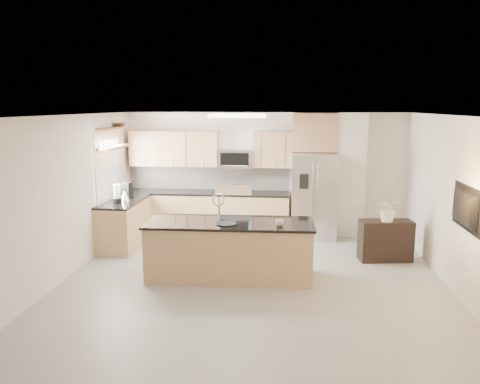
# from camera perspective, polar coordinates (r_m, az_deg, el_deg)

# --- Properties ---
(floor) EXTENTS (6.50, 6.50, 0.00)m
(floor) POSITION_cam_1_polar(r_m,az_deg,el_deg) (7.35, 1.46, -11.42)
(floor) COLOR #9C9A95
(floor) RESTS_ON ground
(ceiling) EXTENTS (6.00, 6.50, 0.02)m
(ceiling) POSITION_cam_1_polar(r_m,az_deg,el_deg) (6.82, 1.57, 9.29)
(ceiling) COLOR white
(ceiling) RESTS_ON wall_back
(wall_back) EXTENTS (6.00, 0.02, 2.60)m
(wall_back) POSITION_cam_1_polar(r_m,az_deg,el_deg) (10.17, 2.96, 2.34)
(wall_back) COLOR silver
(wall_back) RESTS_ON floor
(wall_front) EXTENTS (6.00, 0.02, 2.60)m
(wall_front) POSITION_cam_1_polar(r_m,az_deg,el_deg) (3.87, -2.36, -11.46)
(wall_front) COLOR silver
(wall_front) RESTS_ON floor
(wall_left) EXTENTS (0.02, 6.50, 2.60)m
(wall_left) POSITION_cam_1_polar(r_m,az_deg,el_deg) (7.80, -21.05, -0.88)
(wall_left) COLOR silver
(wall_left) RESTS_ON floor
(wall_right) EXTENTS (0.02, 6.50, 2.60)m
(wall_right) POSITION_cam_1_polar(r_m,az_deg,el_deg) (7.38, 25.44, -1.82)
(wall_right) COLOR silver
(wall_right) RESTS_ON floor
(back_counter) EXTENTS (3.55, 0.66, 1.44)m
(back_counter) POSITION_cam_1_polar(r_m,az_deg,el_deg) (10.14, -4.12, -2.45)
(back_counter) COLOR tan
(back_counter) RESTS_ON floor
(left_counter) EXTENTS (0.66, 1.50, 0.92)m
(left_counter) POSITION_cam_1_polar(r_m,az_deg,el_deg) (9.50, -13.93, -3.71)
(left_counter) COLOR tan
(left_counter) RESTS_ON floor
(range) EXTENTS (0.76, 0.64, 1.14)m
(range) POSITION_cam_1_polar(r_m,az_deg,el_deg) (10.05, -0.61, -2.55)
(range) COLOR black
(range) RESTS_ON floor
(upper_cabinets) EXTENTS (3.50, 0.33, 0.75)m
(upper_cabinets) POSITION_cam_1_polar(r_m,az_deg,el_deg) (10.09, -4.50, 5.26)
(upper_cabinets) COLOR tan
(upper_cabinets) RESTS_ON wall_back
(microwave) EXTENTS (0.76, 0.40, 0.40)m
(microwave) POSITION_cam_1_polar(r_m,az_deg,el_deg) (9.97, -0.54, 4.10)
(microwave) COLOR #B7B8BA
(microwave) RESTS_ON upper_cabinets
(refrigerator) EXTENTS (0.92, 0.78, 1.78)m
(refrigerator) POSITION_cam_1_polar(r_m,az_deg,el_deg) (9.86, 8.97, -0.45)
(refrigerator) COLOR #B7B8BA
(refrigerator) RESTS_ON floor
(partition_column) EXTENTS (0.60, 0.30, 2.60)m
(partition_column) POSITION_cam_1_polar(r_m,az_deg,el_deg) (10.09, 13.30, 2.00)
(partition_column) COLOR silver
(partition_column) RESTS_ON floor
(window) EXTENTS (0.04, 1.15, 1.65)m
(window) POSITION_cam_1_polar(r_m,az_deg,el_deg) (9.40, -15.98, 3.42)
(window) COLOR white
(window) RESTS_ON wall_left
(shelf_lower) EXTENTS (0.30, 1.20, 0.04)m
(shelf_lower) POSITION_cam_1_polar(r_m,az_deg,el_deg) (9.41, -15.13, 5.31)
(shelf_lower) COLOR brown
(shelf_lower) RESTS_ON wall_left
(shelf_upper) EXTENTS (0.30, 1.20, 0.04)m
(shelf_upper) POSITION_cam_1_polar(r_m,az_deg,el_deg) (9.39, -15.24, 7.56)
(shelf_upper) COLOR brown
(shelf_upper) RESTS_ON wall_left
(ceiling_fixture) EXTENTS (1.00, 0.50, 0.06)m
(ceiling_fixture) POSITION_cam_1_polar(r_m,az_deg,el_deg) (8.45, -0.32, 9.26)
(ceiling_fixture) COLOR white
(ceiling_fixture) RESTS_ON ceiling
(island) EXTENTS (2.69, 1.04, 1.35)m
(island) POSITION_cam_1_polar(r_m,az_deg,el_deg) (7.58, -1.28, -7.00)
(island) COLOR tan
(island) RESTS_ON floor
(credenza) EXTENTS (0.96, 0.51, 0.73)m
(credenza) POSITION_cam_1_polar(r_m,az_deg,el_deg) (8.79, 17.31, -5.67)
(credenza) COLOR black
(credenza) RESTS_ON floor
(cup) EXTENTS (0.14, 0.14, 0.10)m
(cup) POSITION_cam_1_polar(r_m,az_deg,el_deg) (7.21, 4.83, -3.76)
(cup) COLOR silver
(cup) RESTS_ON island
(platter) EXTENTS (0.36, 0.36, 0.02)m
(platter) POSITION_cam_1_polar(r_m,az_deg,el_deg) (7.31, -1.71, -3.86)
(platter) COLOR black
(platter) RESTS_ON island
(blender) EXTENTS (0.16, 0.16, 0.37)m
(blender) POSITION_cam_1_polar(r_m,az_deg,el_deg) (9.09, -14.76, -0.38)
(blender) COLOR black
(blender) RESTS_ON left_counter
(kettle) EXTENTS (0.19, 0.19, 0.24)m
(kettle) POSITION_cam_1_polar(r_m,az_deg,el_deg) (9.33, -13.88, -0.40)
(kettle) COLOR #B7B8BA
(kettle) RESTS_ON left_counter
(coffee_maker) EXTENTS (0.18, 0.22, 0.31)m
(coffee_maker) POSITION_cam_1_polar(r_m,az_deg,el_deg) (9.65, -13.63, 0.20)
(coffee_maker) COLOR black
(coffee_maker) RESTS_ON left_counter
(bowl) EXTENTS (0.39, 0.39, 0.09)m
(bowl) POSITION_cam_1_polar(r_m,az_deg,el_deg) (9.70, -14.55, 8.05)
(bowl) COLOR #B7B8BA
(bowl) RESTS_ON shelf_upper
(flower_vase) EXTENTS (0.77, 0.72, 0.67)m
(flower_vase) POSITION_cam_1_polar(r_m,az_deg,el_deg) (8.56, 17.65, -1.27)
(flower_vase) COLOR white
(flower_vase) RESTS_ON credenza
(television) EXTENTS (0.14, 1.08, 0.62)m
(television) POSITION_cam_1_polar(r_m,az_deg,el_deg) (7.15, 25.31, -1.77)
(television) COLOR black
(television) RESTS_ON wall_right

